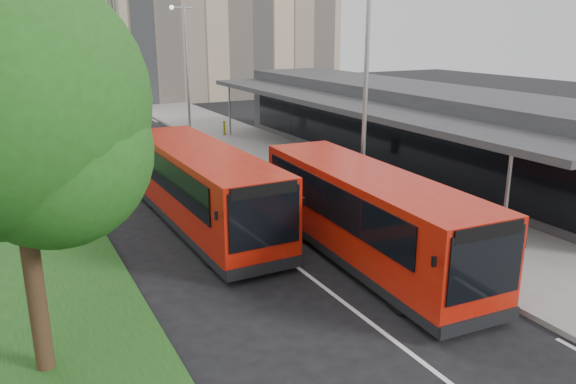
% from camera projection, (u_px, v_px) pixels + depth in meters
% --- Properties ---
extents(ground, '(120.00, 120.00, 0.00)m').
position_uv_depth(ground, '(284.00, 257.00, 17.11)').
color(ground, black).
rests_on(ground, ground).
extents(pavement, '(5.00, 80.00, 0.15)m').
position_uv_depth(pavement, '(226.00, 133.00, 36.76)').
color(pavement, slate).
rests_on(pavement, ground).
extents(grass_verge, '(5.00, 80.00, 0.10)m').
position_uv_depth(grass_verge, '(6.00, 153.00, 30.99)').
color(grass_verge, '#194415').
rests_on(grass_verge, ground).
extents(lane_centre_line, '(0.12, 70.00, 0.01)m').
position_uv_depth(lane_centre_line, '(156.00, 159.00, 29.86)').
color(lane_centre_line, silver).
rests_on(lane_centre_line, ground).
extents(kerb_dashes, '(0.12, 56.00, 0.01)m').
position_uv_depth(kerb_dashes, '(191.00, 141.00, 34.73)').
color(kerb_dashes, silver).
rests_on(kerb_dashes, ground).
extents(office_block, '(22.00, 12.00, 18.00)m').
position_uv_depth(office_block, '(217.00, 4.00, 56.51)').
color(office_block, tan).
rests_on(office_block, ground).
extents(station_building, '(7.70, 26.00, 4.00)m').
position_uv_depth(station_building, '(403.00, 125.00, 28.16)').
color(station_building, '#2D2C2F').
rests_on(station_building, ground).
extents(tree_near, '(4.94, 4.94, 7.94)m').
position_uv_depth(tree_near, '(11.00, 121.00, 10.04)').
color(tree_near, '#312313').
rests_on(tree_near, ground).
extents(lamp_post_near, '(1.44, 0.28, 8.00)m').
position_uv_depth(lamp_post_near, '(364.00, 88.00, 19.31)').
color(lamp_post_near, '#93959B').
rests_on(lamp_post_near, pavement).
extents(lamp_post_far, '(1.44, 0.28, 8.00)m').
position_uv_depth(lamp_post_far, '(185.00, 60.00, 36.31)').
color(lamp_post_far, '#93959B').
rests_on(lamp_post_far, pavement).
extents(bus_main, '(2.97, 9.76, 2.73)m').
position_uv_depth(bus_main, '(367.00, 216.00, 16.48)').
color(bus_main, '#AA1A09').
rests_on(bus_main, ground).
extents(bus_second, '(2.69, 9.92, 2.79)m').
position_uv_depth(bus_second, '(202.00, 188.00, 19.27)').
color(bus_second, '#AA1A09').
rests_on(bus_second, ground).
extents(litter_bin, '(0.64, 0.64, 0.92)m').
position_uv_depth(litter_bin, '(283.00, 157.00, 27.54)').
color(litter_bin, '#3A2617').
rests_on(litter_bin, pavement).
extents(bollard, '(0.16, 0.16, 0.91)m').
position_uv_depth(bollard, '(224.00, 128.00, 35.64)').
color(bollard, yellow).
rests_on(bollard, pavement).
extents(car_near, '(2.55, 3.62, 1.15)m').
position_uv_depth(car_near, '(103.00, 98.00, 51.15)').
color(car_near, '#5A0C0E').
rests_on(car_near, ground).
extents(car_far, '(1.97, 3.53, 1.10)m').
position_uv_depth(car_far, '(58.00, 95.00, 53.82)').
color(car_far, navy).
rests_on(car_far, ground).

